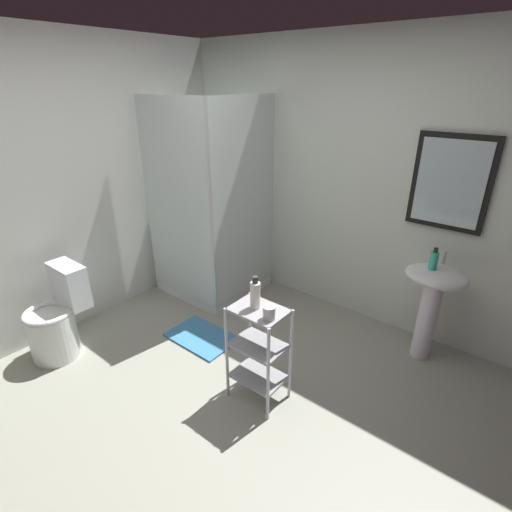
% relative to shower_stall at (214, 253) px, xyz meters
% --- Properties ---
extents(ground_plane, '(4.20, 4.20, 0.02)m').
position_rel_shower_stall_xyz_m(ground_plane, '(1.19, -1.23, -0.47)').
color(ground_plane, gray).
extents(wall_back, '(4.20, 0.14, 2.50)m').
position_rel_shower_stall_xyz_m(wall_back, '(1.20, 0.62, 0.79)').
color(wall_back, silver).
rests_on(wall_back, ground_plane).
extents(wall_left, '(0.10, 4.20, 2.50)m').
position_rel_shower_stall_xyz_m(wall_left, '(-0.66, -1.23, 0.79)').
color(wall_left, silver).
rests_on(wall_left, ground_plane).
extents(shower_stall, '(0.92, 0.92, 2.00)m').
position_rel_shower_stall_xyz_m(shower_stall, '(0.00, 0.00, 0.00)').
color(shower_stall, white).
rests_on(shower_stall, ground_plane).
extents(pedestal_sink, '(0.46, 0.37, 0.81)m').
position_rel_shower_stall_xyz_m(pedestal_sink, '(2.09, 0.29, 0.12)').
color(pedestal_sink, white).
rests_on(pedestal_sink, ground_plane).
extents(sink_faucet, '(0.03, 0.03, 0.10)m').
position_rel_shower_stall_xyz_m(sink_faucet, '(2.09, 0.41, 0.40)').
color(sink_faucet, silver).
rests_on(sink_faucet, pedestal_sink).
extents(toilet, '(0.37, 0.49, 0.76)m').
position_rel_shower_stall_xyz_m(toilet, '(-0.29, -1.54, -0.15)').
color(toilet, white).
rests_on(toilet, ground_plane).
extents(storage_cart, '(0.38, 0.28, 0.74)m').
position_rel_shower_stall_xyz_m(storage_cart, '(1.31, -0.91, -0.03)').
color(storage_cart, silver).
rests_on(storage_cart, ground_plane).
extents(hand_soap_bottle, '(0.06, 0.06, 0.17)m').
position_rel_shower_stall_xyz_m(hand_soap_bottle, '(2.06, 0.26, 0.42)').
color(hand_soap_bottle, '#2DBC99').
rests_on(hand_soap_bottle, pedestal_sink).
extents(lotion_bottle_white, '(0.07, 0.07, 0.23)m').
position_rel_shower_stall_xyz_m(lotion_bottle_white, '(1.28, -0.91, 0.38)').
color(lotion_bottle_white, white).
rests_on(lotion_bottle_white, storage_cart).
extents(rinse_cup, '(0.08, 0.08, 0.09)m').
position_rel_shower_stall_xyz_m(rinse_cup, '(1.43, -0.96, 0.32)').
color(rinse_cup, silver).
rests_on(rinse_cup, storage_cart).
extents(bath_mat, '(0.60, 0.40, 0.02)m').
position_rel_shower_stall_xyz_m(bath_mat, '(0.49, -0.68, -0.45)').
color(bath_mat, teal).
rests_on(bath_mat, ground_plane).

